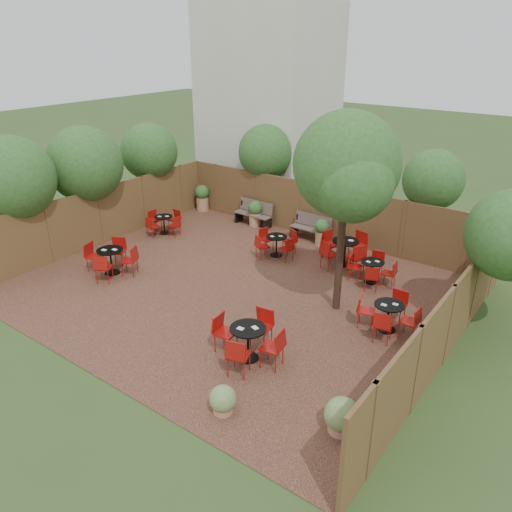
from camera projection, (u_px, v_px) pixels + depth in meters
The scene contains 13 objects.
ground at pixel (235, 290), 14.74m from camera, with size 80.00×80.00×0.00m, color #354F23.
courtyard_paving at pixel (235, 289), 14.73m from camera, with size 12.00×10.00×0.02m, color #341A15.
fence_back at pixel (322, 212), 18.00m from camera, with size 12.00×0.08×2.00m, color #51341E.
fence_left at pixel (101, 216), 17.58m from camera, with size 0.08×10.00×2.00m, color #51341E.
fence_right at pixel (448, 326), 11.08m from camera, with size 0.08×10.00×2.00m, color #51341E.
neighbour_building at pixel (268, 106), 21.41m from camera, with size 5.00×4.00×8.00m, color beige.
overhang_foliage at pixel (201, 171), 16.58m from camera, with size 15.69×10.59×2.64m.
courtyard_tree at pixel (346, 171), 12.19m from camera, with size 2.77×2.67×5.27m.
park_bench_left at pixel (254, 213), 19.42m from camera, with size 1.54×0.52×0.95m.
park_bench_right at pixel (311, 227), 18.04m from camera, with size 1.50×0.51×0.92m.
bistro_tables at pixel (267, 270), 14.85m from camera, with size 10.81×7.64×0.96m.
planters at pixel (280, 227), 17.86m from camera, with size 11.72×3.94×1.09m.
low_shrubs at pixel (348, 390), 10.08m from camera, with size 3.26×3.98×0.72m.
Camera 1 is at (8.23, -10.13, 6.93)m, focal length 35.36 mm.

